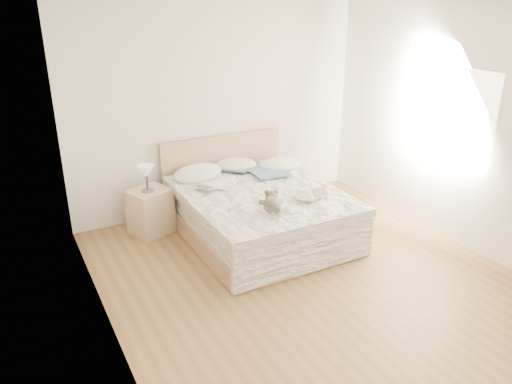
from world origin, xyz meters
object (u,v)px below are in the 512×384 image
at_px(bed, 257,211).
at_px(table_lamp, 146,173).
at_px(nightstand, 150,211).
at_px(childrens_book, 311,194).
at_px(teddy_bear, 272,209).
at_px(photo_book, 211,186).

xyz_separation_m(bed, table_lamp, (-1.15, 0.62, 0.48)).
distance_m(nightstand, table_lamp, 0.51).
xyz_separation_m(table_lamp, childrens_book, (1.56, -1.14, -0.16)).
xyz_separation_m(bed, teddy_bear, (-0.20, -0.70, 0.34)).
distance_m(bed, table_lamp, 1.39).
distance_m(bed, teddy_bear, 0.80).
bearing_deg(teddy_bear, photo_book, 129.42).
bearing_deg(photo_book, bed, -56.30).
distance_m(nightstand, photo_book, 0.84).
height_order(photo_book, teddy_bear, teddy_bear).
height_order(photo_book, childrens_book, same).
bearing_deg(childrens_book, photo_book, 165.85).
bearing_deg(photo_book, nightstand, 117.44).
xyz_separation_m(nightstand, teddy_bear, (0.92, -1.35, 0.37)).
xyz_separation_m(nightstand, photo_book, (0.64, -0.41, 0.35)).
bearing_deg(bed, table_lamp, 151.62).
relative_size(bed, photo_book, 6.24).
xyz_separation_m(table_lamp, teddy_bear, (0.94, -1.32, -0.14)).
bearing_deg(photo_book, table_lamp, 120.28).
bearing_deg(nightstand, teddy_bear, -55.64).
bearing_deg(childrens_book, table_lamp, 169.95).
xyz_separation_m(photo_book, teddy_bear, (0.28, -0.94, 0.02)).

